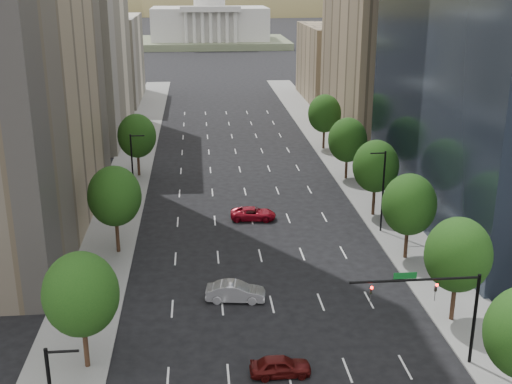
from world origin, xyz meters
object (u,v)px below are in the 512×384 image
object	(u,v)px
car_red_far	(253,214)
car_silver	(236,292)
traffic_signal	(442,300)
car_maroon	(280,366)
capitol	(210,23)

from	to	relation	value
car_red_far	car_silver	bearing A→B (deg)	176.18
traffic_signal	car_silver	size ratio (longest dim) A/B	1.82
traffic_signal	car_maroon	distance (m)	11.97
car_maroon	car_red_far	size ratio (longest dim) A/B	0.83
capitol	car_maroon	world-z (taller)	capitol
capitol	car_silver	distance (m)	208.93
capitol	car_red_far	distance (m)	189.87
car_maroon	traffic_signal	bearing A→B (deg)	-89.77
traffic_signal	capitol	world-z (taller)	capitol
traffic_signal	car_silver	world-z (taller)	traffic_signal
traffic_signal	car_silver	distance (m)	17.93
capitol	car_red_far	world-z (taller)	capitol
car_maroon	capitol	bearing A→B (deg)	-0.67
car_maroon	car_red_far	world-z (taller)	car_maroon
car_silver	car_red_far	xyz separation A→B (m)	(3.17, 19.06, -0.12)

